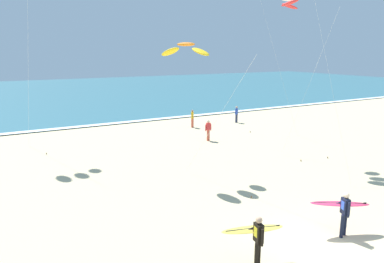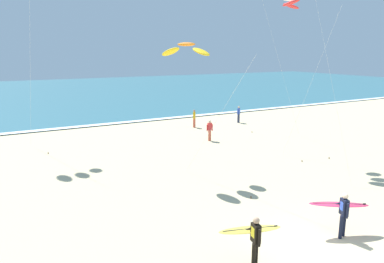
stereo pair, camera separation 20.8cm
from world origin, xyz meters
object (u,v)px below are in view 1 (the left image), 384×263
bystander_red_top (208,130)px  bystander_yellow_top (192,118)px  surfer_lead (256,234)px  bystander_blue_top (237,114)px  surfer_trailing (342,208)px  kite_arc_ivory_low (290,3)px  kite_arc_amber_far (186,49)px

bystander_red_top → bystander_yellow_top: (1.37, 4.88, 0.00)m
surfer_lead → bystander_blue_top: size_ratio=1.39×
surfer_trailing → bystander_blue_top: 21.56m
bystander_red_top → surfer_lead: bearing=-116.7°
kite_arc_ivory_low → bystander_yellow_top: bearing=93.9°
kite_arc_ivory_low → bystander_red_top: (-2.10, 5.71, -8.63)m
bystander_blue_top → surfer_trailing: bearing=-116.0°
surfer_lead → kite_arc_amber_far: kite_arc_amber_far is taller
bystander_red_top → bystander_yellow_top: size_ratio=1.00×
surfer_trailing → kite_arc_amber_far: (-1.60, 9.02, 5.68)m
kite_arc_amber_far → bystander_blue_top: 16.26m
kite_arc_amber_far → kite_arc_ivory_low: (7.02, -0.11, 2.71)m
kite_arc_amber_far → bystander_yellow_top: 13.58m
surfer_lead → bystander_yellow_top: surfer_lead is taller
bystander_blue_top → bystander_yellow_top: bearing=178.6°
surfer_trailing → bystander_blue_top: size_ratio=1.48×
bystander_blue_top → bystander_yellow_top: (-4.75, 0.11, 0.00)m
bystander_yellow_top → bystander_red_top: bearing=-105.7°
bystander_red_top → kite_arc_amber_far: bearing=-131.3°
bystander_yellow_top → surfer_trailing: bearing=-103.5°
surfer_lead → bystander_red_top: size_ratio=1.39×
kite_arc_ivory_low → bystander_blue_top: 14.16m
surfer_lead → kite_arc_ivory_low: size_ratio=0.23×
surfer_trailing → bystander_yellow_top: bearing=76.5°
kite_arc_ivory_low → surfer_trailing: bearing=-121.3°
bystander_red_top → bystander_yellow_top: bearing=74.3°
surfer_trailing → bystander_red_top: surfer_trailing is taller
kite_arc_amber_far → bystander_red_top: (4.92, 5.59, -5.92)m
bystander_red_top → bystander_yellow_top: 5.07m
surfer_trailing → kite_arc_amber_far: 10.78m
surfer_trailing → bystander_yellow_top: size_ratio=1.48×
bystander_red_top → bystander_blue_top: bearing=37.9°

